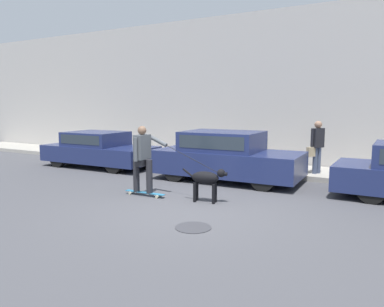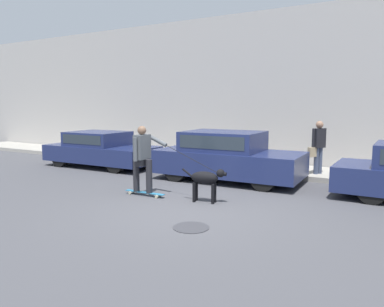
{
  "view_description": "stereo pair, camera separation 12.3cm",
  "coord_description": "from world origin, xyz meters",
  "px_view_note": "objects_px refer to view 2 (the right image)",
  "views": [
    {
      "loc": [
        3.76,
        -6.45,
        2.15
      ],
      "look_at": [
        -0.7,
        1.46,
        0.95
      ],
      "focal_mm": 35.0,
      "sensor_mm": 36.0,
      "label": 1
    },
    {
      "loc": [
        3.87,
        -6.39,
        2.15
      ],
      "look_at": [
        -0.7,
        1.46,
        0.95
      ],
      "focal_mm": 35.0,
      "sensor_mm": 36.0,
      "label": 2
    }
  ],
  "objects_px": {
    "parked_car_1": "(227,157)",
    "pedestrian_with_bag": "(318,145)",
    "parked_car_0": "(101,150)",
    "dog": "(206,179)",
    "skateboarder": "(143,156)"
  },
  "relations": [
    {
      "from": "pedestrian_with_bag",
      "to": "skateboarder",
      "type": "bearing_deg",
      "value": 84.09
    },
    {
      "from": "parked_car_1",
      "to": "skateboarder",
      "type": "relative_size",
      "value": 1.72
    },
    {
      "from": "parked_car_0",
      "to": "skateboarder",
      "type": "bearing_deg",
      "value": -35.19
    },
    {
      "from": "skateboarder",
      "to": "pedestrian_with_bag",
      "type": "distance_m",
      "value": 5.19
    },
    {
      "from": "parked_car_1",
      "to": "pedestrian_with_bag",
      "type": "relative_size",
      "value": 2.71
    },
    {
      "from": "parked_car_1",
      "to": "pedestrian_with_bag",
      "type": "distance_m",
      "value": 2.67
    },
    {
      "from": "parked_car_1",
      "to": "dog",
      "type": "height_order",
      "value": "parked_car_1"
    },
    {
      "from": "parked_car_0",
      "to": "dog",
      "type": "distance_m",
      "value": 5.92
    },
    {
      "from": "parked_car_0",
      "to": "pedestrian_with_bag",
      "type": "height_order",
      "value": "pedestrian_with_bag"
    },
    {
      "from": "dog",
      "to": "pedestrian_with_bag",
      "type": "height_order",
      "value": "pedestrian_with_bag"
    },
    {
      "from": "parked_car_0",
      "to": "pedestrian_with_bag",
      "type": "bearing_deg",
      "value": 11.46
    },
    {
      "from": "parked_car_0",
      "to": "parked_car_1",
      "type": "distance_m",
      "value": 4.8
    },
    {
      "from": "dog",
      "to": "parked_car_0",
      "type": "bearing_deg",
      "value": 147.32
    },
    {
      "from": "dog",
      "to": "skateboarder",
      "type": "distance_m",
      "value": 1.64
    },
    {
      "from": "parked_car_0",
      "to": "dog",
      "type": "xyz_separation_m",
      "value": [
        5.41,
        -2.4,
        -0.07
      ]
    }
  ]
}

